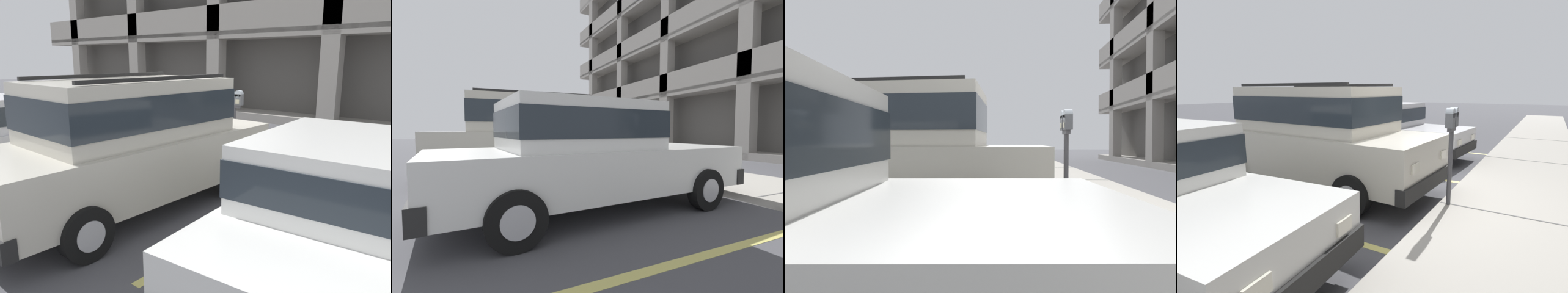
{
  "view_description": "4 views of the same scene",
  "coord_description": "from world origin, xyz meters",
  "views": [
    {
      "loc": [
        4.29,
        -6.08,
        2.27
      ],
      "look_at": [
        0.15,
        -1.05,
        0.76
      ],
      "focal_mm": 35.0,
      "sensor_mm": 36.0,
      "label": 1
    },
    {
      "loc": [
        6.5,
        -3.85,
        1.15
      ],
      "look_at": [
        0.01,
        -0.8,
        0.72
      ],
      "focal_mm": 24.0,
      "sensor_mm": 36.0,
      "label": 2
    },
    {
      "loc": [
        4.59,
        -0.64,
        1.2
      ],
      "look_at": [
        -0.29,
        -0.94,
        1.11
      ],
      "focal_mm": 28.0,
      "sensor_mm": 36.0,
      "label": 3
    },
    {
      "loc": [
        4.62,
        1.63,
        1.93
      ],
      "look_at": [
        0.03,
        -1.05,
        0.93
      ],
      "focal_mm": 28.0,
      "sensor_mm": 36.0,
      "label": 4
    }
  ],
  "objects": [
    {
      "name": "ground_plane",
      "position": [
        0.0,
        0.0,
        -0.05
      ],
      "size": [
        80.0,
        80.0,
        0.1
      ],
      "color": "#4C4C51"
    },
    {
      "name": "sidewalk",
      "position": [
        0.0,
        1.3,
        0.06
      ],
      "size": [
        40.0,
        2.2,
        0.12
      ],
      "color": "#ADA89E",
      "rests_on": "ground_plane"
    },
    {
      "name": "parking_stall_lines",
      "position": [
        1.61,
        -1.4,
        0.0
      ],
      "size": [
        13.04,
        4.8,
        0.01
      ],
      "color": "#DBD16B",
      "rests_on": "ground_plane"
    },
    {
      "name": "silver_suv",
      "position": [
        -0.03,
        -2.32,
        1.09
      ],
      "size": [
        2.17,
        4.86,
        2.03
      ],
      "rotation": [
        0.0,
        0.0,
        -0.05
      ],
      "color": "beige",
      "rests_on": "ground_plane"
    },
    {
      "name": "red_sedan",
      "position": [
        -3.44,
        -2.49,
        0.82
      ],
      "size": [
        2.06,
        4.59,
        1.54
      ],
      "rotation": [
        0.0,
        0.0,
        -0.07
      ],
      "color": "silver",
      "rests_on": "ground_plane"
    },
    {
      "name": "dark_hatchback",
      "position": [
        3.11,
        -2.24,
        0.82
      ],
      "size": [
        2.04,
        4.58,
        1.54
      ],
      "rotation": [
        0.0,
        0.0,
        0.06
      ],
      "color": "silver",
      "rests_on": "ground_plane"
    },
    {
      "name": "parking_meter_near",
      "position": [
        0.02,
        0.35,
        1.26
      ],
      "size": [
        0.35,
        0.12,
        1.54
      ],
      "color": "#47474C",
      "rests_on": "sidewalk"
    }
  ]
}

